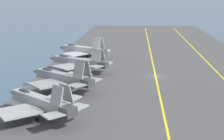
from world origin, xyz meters
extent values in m
plane|color=#334C66|center=(0.00, 0.00, 0.00)|extent=(2000.00, 2000.00, 0.00)
cube|color=#424244|center=(0.00, 0.00, 0.20)|extent=(221.32, 54.48, 0.40)
cube|color=yellow|center=(0.00, -14.98, 0.40)|extent=(199.18, 1.52, 0.01)
cube|color=yellow|center=(0.00, 0.00, 0.40)|extent=(199.18, 0.36, 0.01)
cube|color=gray|center=(-26.66, 19.55, 2.96)|extent=(8.56, 10.36, 1.71)
cone|color=#5B5E60|center=(-22.47, 24.96, 2.96)|extent=(2.65, 2.76, 1.63)
cube|color=#38383A|center=(-30.95, 14.02, 2.96)|extent=(2.73, 2.72, 1.46)
ellipsoid|color=#232D38|center=(-24.47, 22.38, 3.77)|extent=(2.50, 2.84, 0.94)
cube|color=gray|center=(-29.90, 21.56, 2.40)|extent=(7.63, 7.76, 0.28)
cube|color=gray|center=(-23.91, 16.92, 2.40)|extent=(7.42, 7.02, 0.28)
cube|color=gray|center=(-30.88, 15.57, 5.25)|extent=(2.07, 2.30, 2.83)
cube|color=gray|center=(-29.46, 14.47, 5.25)|extent=(2.07, 2.30, 2.83)
cube|color=gray|center=(-32.44, 15.77, 2.96)|extent=(3.53, 3.57, 0.20)
cube|color=gray|center=(-28.87, 13.01, 2.96)|extent=(3.52, 3.28, 0.20)
cylinder|color=#B2B2B7|center=(-23.98, 23.01, 1.25)|extent=(0.16, 0.16, 1.71)
cylinder|color=black|center=(-23.98, 23.01, 0.70)|extent=(0.54, 0.61, 0.60)
cylinder|color=#B2B2B7|center=(-28.34, 19.34, 1.25)|extent=(0.16, 0.16, 1.71)
cylinder|color=black|center=(-28.34, 19.34, 0.70)|extent=(0.54, 0.61, 0.60)
cylinder|color=#B2B2B7|center=(-26.44, 17.87, 1.25)|extent=(0.16, 0.16, 1.71)
cylinder|color=black|center=(-26.44, 17.87, 0.70)|extent=(0.54, 0.61, 0.60)
cube|color=gray|center=(-11.93, 19.36, 3.04)|extent=(8.25, 11.08, 1.67)
cone|color=#5B5E60|center=(-7.94, 25.26, 3.04)|extent=(2.61, 2.81, 1.59)
cube|color=#38383A|center=(-16.01, 13.33, 3.04)|extent=(2.71, 2.72, 1.42)
ellipsoid|color=#232D38|center=(-9.84, 22.45, 3.84)|extent=(2.43, 2.98, 0.92)
cube|color=gray|center=(-15.20, 21.08, 2.50)|extent=(7.73, 7.76, 0.28)
cube|color=gray|center=(-9.12, 16.96, 2.50)|extent=(7.14, 6.92, 0.28)
cube|color=gray|center=(-15.99, 14.92, 5.46)|extent=(2.09, 2.46, 3.12)
cube|color=gray|center=(-14.54, 13.93, 5.46)|extent=(2.09, 2.46, 3.12)
cube|color=gray|center=(-17.58, 14.99, 3.04)|extent=(3.62, 3.61, 0.20)
cube|color=gray|center=(-13.88, 12.49, 3.04)|extent=(3.50, 3.26, 0.20)
cylinder|color=#B2B2B7|center=(-9.37, 23.13, 1.30)|extent=(0.16, 0.16, 1.81)
cylinder|color=black|center=(-9.37, 23.13, 0.70)|extent=(0.52, 0.62, 0.60)
cylinder|color=#B2B2B7|center=(-13.59, 18.99, 1.30)|extent=(0.16, 0.16, 1.81)
cylinder|color=black|center=(-13.59, 18.99, 0.70)|extent=(0.52, 0.62, 0.60)
cylinder|color=#B2B2B7|center=(-11.65, 17.68, 1.30)|extent=(0.16, 0.16, 1.81)
cylinder|color=black|center=(-11.65, 17.68, 0.70)|extent=(0.52, 0.62, 0.60)
cube|color=gray|center=(3.76, 18.86, 2.85)|extent=(7.17, 12.18, 1.57)
cone|color=#5B5E60|center=(7.11, 25.52, 2.85)|extent=(2.42, 2.84, 1.49)
cube|color=#38383A|center=(0.34, 12.03, 2.85)|extent=(2.55, 2.67, 1.34)
ellipsoid|color=#232D38|center=(5.51, 22.34, 3.60)|extent=(2.17, 3.18, 0.86)
cube|color=gray|center=(0.35, 20.09, 2.34)|extent=(7.89, 7.89, 0.28)
cube|color=gray|center=(6.79, 16.85, 2.34)|extent=(6.72, 6.65, 0.28)
cube|color=gray|center=(0.22, 13.65, 4.95)|extent=(1.83, 2.54, 2.59)
cube|color=gray|center=(1.70, 12.90, 4.95)|extent=(1.83, 2.54, 2.59)
cube|color=gray|center=(-1.38, 13.48, 2.85)|extent=(3.70, 3.62, 0.20)
cube|color=gray|center=(2.52, 11.52, 2.85)|extent=(3.38, 3.13, 0.20)
cylinder|color=#B2B2B7|center=(5.90, 23.12, 1.23)|extent=(0.16, 0.16, 1.67)
cylinder|color=black|center=(5.90, 23.12, 0.70)|extent=(0.47, 0.63, 0.60)
cylinder|color=#B2B2B7|center=(2.19, 18.19, 1.23)|extent=(0.16, 0.16, 1.67)
cylinder|color=black|center=(2.19, 18.19, 0.70)|extent=(0.47, 0.63, 0.60)
cylinder|color=#B2B2B7|center=(4.16, 17.20, 1.23)|extent=(0.16, 0.16, 1.67)
cylinder|color=black|center=(4.16, 17.20, 0.70)|extent=(0.47, 0.63, 0.60)
cube|color=#A8AAAF|center=(20.58, 20.32, 2.74)|extent=(7.22, 11.66, 1.86)
cone|color=#5B5E60|center=(23.82, 26.61, 2.74)|extent=(2.62, 2.85, 1.77)
cube|color=#38383A|center=(17.27, 13.90, 2.74)|extent=(2.80, 2.73, 1.58)
ellipsoid|color=#232D38|center=(22.28, 23.61, 3.62)|extent=(2.26, 3.10, 1.02)
cube|color=#A8AAAF|center=(17.07, 21.67, 2.13)|extent=(7.70, 7.66, 0.28)
cube|color=#A8AAAF|center=(23.72, 18.25, 2.13)|extent=(6.68, 6.41, 0.28)
cube|color=#A8AAAF|center=(17.01, 15.51, 5.18)|extent=(1.88, 2.47, 2.99)
cube|color=#A8AAAF|center=(18.74, 14.62, 5.18)|extent=(1.88, 2.47, 2.99)
cube|color=#A8AAAF|center=(15.43, 15.40, 2.74)|extent=(3.62, 3.53, 0.20)
cube|color=#A8AAAF|center=(19.57, 13.27, 2.74)|extent=(3.36, 3.03, 0.20)
cylinder|color=#B2B2B7|center=(22.66, 24.34, 1.10)|extent=(0.16, 0.16, 1.41)
cylinder|color=black|center=(22.66, 24.34, 0.70)|extent=(0.47, 0.63, 0.60)
cylinder|color=#B2B2B7|center=(18.86, 19.82, 1.10)|extent=(0.16, 0.16, 1.41)
cylinder|color=black|center=(18.86, 19.82, 0.70)|extent=(0.47, 0.63, 0.60)
cylinder|color=#B2B2B7|center=(21.18, 18.63, 1.10)|extent=(0.16, 0.16, 1.41)
cylinder|color=black|center=(21.18, 18.63, 0.70)|extent=(0.47, 0.63, 0.60)
camera|label=1|loc=(-76.12, 4.61, 19.86)|focal=55.00mm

